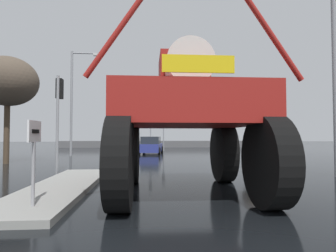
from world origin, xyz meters
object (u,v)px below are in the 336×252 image
streetlight_far_left (74,97)px  bare_tree_right (255,111)px  traffic_signal_near_right (265,106)px  bare_tree_left (8,82)px  oversize_sprayer (185,118)px  sedan_ahead (151,146)px  traffic_signal_far_left (151,122)px  traffic_signal_far_right (164,128)px  lane_arrow_sign (34,147)px  traffic_signal_near_left (59,102)px

streetlight_far_left → bare_tree_right: (15.62, 2.20, -0.81)m
traffic_signal_near_right → bare_tree_left: 14.08m
oversize_sprayer → traffic_signal_near_right: size_ratio=1.43×
oversize_sprayer → streetlight_far_left: (-6.86, 14.40, 2.57)m
oversize_sprayer → bare_tree_right: (8.76, 16.61, 1.76)m
oversize_sprayer → bare_tree_right: size_ratio=1.14×
sedan_ahead → traffic_signal_far_left: bearing=8.1°
bare_tree_right → bare_tree_left: bearing=-155.9°
traffic_signal_far_right → oversize_sprayer: bearing=-91.8°
lane_arrow_sign → sedan_ahead: 18.77m
traffic_signal_far_left → streetlight_far_left: 9.01m
traffic_signal_near_left → bare_tree_right: size_ratio=0.83×
lane_arrow_sign → traffic_signal_far_left: 22.76m
oversize_sprayer → bare_tree_left: 12.78m
bare_tree_left → bare_tree_right: bearing=24.1°
oversize_sprayer → traffic_signal_far_left: (-0.71, 20.77, 0.90)m
traffic_signal_far_right → bare_tree_right: 9.24m
oversize_sprayer → traffic_signal_far_left: bearing=2.3°
traffic_signal_near_left → traffic_signal_far_left: traffic_signal_far_left is taller
traffic_signal_near_left → traffic_signal_far_right: bearing=72.1°
lane_arrow_sign → traffic_signal_far_right: bearing=79.9°
bare_tree_right → traffic_signal_near_left: bearing=-137.2°
traffic_signal_near_left → traffic_signal_far_right: 17.53m
streetlight_far_left → lane_arrow_sign: bearing=-77.8°
streetlight_far_left → sedan_ahead: bearing=21.2°
sedan_ahead → traffic_signal_near_right: traffic_signal_near_right is taller
sedan_ahead → traffic_signal_far_right: traffic_signal_far_right is taller
sedan_ahead → traffic_signal_near_right: 13.75m
sedan_ahead → bare_tree_left: bearing=142.3°
traffic_signal_near_right → traffic_signal_far_right: traffic_signal_near_right is taller
oversize_sprayer → bare_tree_right: 18.86m
sedan_ahead → traffic_signal_far_left: size_ratio=1.05×
sedan_ahead → traffic_signal_near_right: size_ratio=1.09×
traffic_signal_far_left → bare_tree_right: bare_tree_right is taller
traffic_signal_near_right → traffic_signal_far_right: (-3.51, 16.67, -0.44)m
traffic_signal_far_left → traffic_signal_far_right: bearing=0.5°
streetlight_far_left → traffic_signal_far_left: bearing=46.0°
bare_tree_right → lane_arrow_sign: bearing=-123.4°
lane_arrow_sign → traffic_signal_far_left: traffic_signal_far_left is taller
oversize_sprayer → sedan_ahead: size_ratio=1.31×
traffic_signal_near_left → bare_tree_left: size_ratio=0.67×
lane_arrow_sign → traffic_signal_near_left: (-1.38, 5.89, 1.63)m
lane_arrow_sign → sedan_ahead: lane_arrow_sign is taller
lane_arrow_sign → oversize_sprayer: (3.36, 1.78, 0.74)m
sedan_ahead → bare_tree_left: bare_tree_left is taller
traffic_signal_near_right → traffic_signal_far_right: 17.04m
sedan_ahead → streetlight_far_left: streetlight_far_left is taller
oversize_sprayer → traffic_signal_near_left: size_ratio=1.38×
sedan_ahead → lane_arrow_sign: bearing=179.8°
streetlight_far_left → traffic_signal_near_right: bearing=-43.1°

